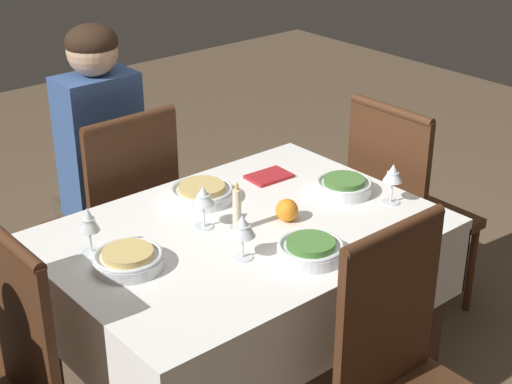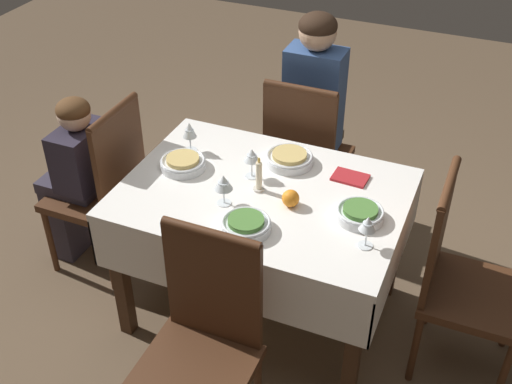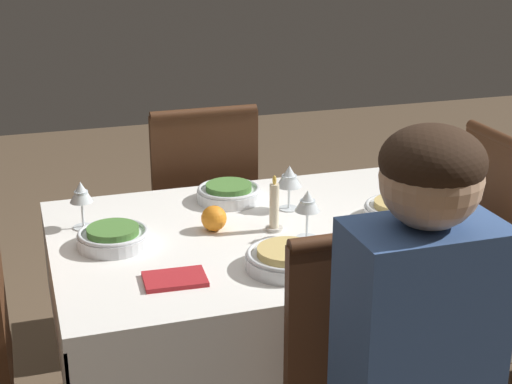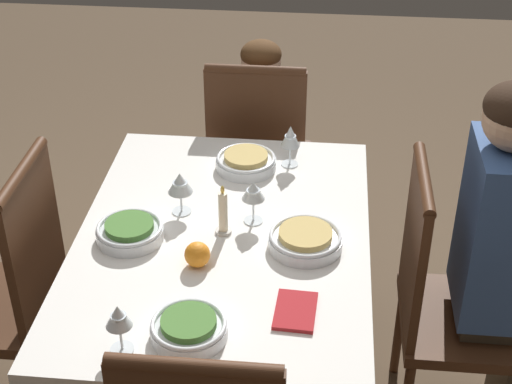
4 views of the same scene
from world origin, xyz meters
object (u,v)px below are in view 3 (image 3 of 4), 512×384
at_px(chair_south, 199,217).
at_px(candle_centerpiece, 274,209).
at_px(bowl_north, 288,258).
at_px(wine_glass_north, 308,203).
at_px(wine_glass_south, 289,178).
at_px(wine_glass_east, 81,194).
at_px(orange_fruit, 214,218).
at_px(bowl_south, 229,193).
at_px(bowl_west, 399,210).
at_px(napkin_red_folded, 175,279).
at_px(wine_glass_west, 438,201).
at_px(dining_table, 267,263).
at_px(bowl_east, 113,237).

height_order(chair_south, candle_centerpiece, chair_south).
distance_m(chair_south, bowl_north, 0.98).
relative_size(wine_glass_north, wine_glass_south, 1.01).
xyz_separation_m(wine_glass_east, orange_fruit, (-0.36, 0.13, -0.07)).
bearing_deg(wine_glass_north, orange_fruit, -30.20).
bearing_deg(wine_glass_east, bowl_south, -169.12).
xyz_separation_m(chair_south, bowl_west, (-0.45, 0.72, 0.24)).
xyz_separation_m(wine_glass_south, napkin_red_folded, (0.44, 0.38, -0.10)).
height_order(chair_south, napkin_red_folded, chair_south).
xyz_separation_m(bowl_west, wine_glass_east, (0.91, -0.21, 0.08)).
relative_size(wine_glass_north, wine_glass_east, 1.01).
distance_m(wine_glass_south, napkin_red_folded, 0.59).
relative_size(bowl_west, wine_glass_west, 1.38).
bearing_deg(wine_glass_south, dining_table, 50.87).
bearing_deg(wine_glass_east, napkin_red_folded, 113.20).
distance_m(chair_south, candle_centerpiece, 0.75).
relative_size(bowl_north, bowl_east, 1.11).
height_order(dining_table, wine_glass_east, wine_glass_east).
bearing_deg(wine_glass_south, wine_glass_east, -3.54).
relative_size(chair_south, wine_glass_north, 6.66).
bearing_deg(wine_glass_east, orange_fruit, 159.70).
height_order(wine_glass_north, napkin_red_folded, wine_glass_north).
height_order(chair_south, bowl_west, chair_south).
xyz_separation_m(wine_glass_north, napkin_red_folded, (0.41, 0.15, -0.10)).
distance_m(bowl_west, wine_glass_south, 0.34).
xyz_separation_m(wine_glass_east, candle_centerpiece, (-0.52, 0.18, -0.04)).
bearing_deg(wine_glass_west, bowl_east, -12.86).
distance_m(wine_glass_north, bowl_west, 0.33).
height_order(bowl_north, orange_fruit, orange_fruit).
distance_m(chair_south, bowl_south, 0.49).
bearing_deg(napkin_red_folded, wine_glass_west, -175.30).
bearing_deg(orange_fruit, chair_south, -99.36).
bearing_deg(bowl_west, dining_table, -3.75).
relative_size(chair_south, wine_glass_west, 6.39).
distance_m(bowl_west, wine_glass_east, 0.94).
height_order(chair_south, bowl_south, chair_south).
xyz_separation_m(bowl_east, wine_glass_east, (0.07, -0.16, 0.08)).
distance_m(dining_table, bowl_north, 0.28).
height_order(wine_glass_south, napkin_red_folded, wine_glass_south).
distance_m(dining_table, bowl_west, 0.43).
relative_size(bowl_west, wine_glass_east, 1.45).
distance_m(bowl_south, wine_glass_east, 0.48).
relative_size(bowl_west, wine_glass_south, 1.46).
xyz_separation_m(bowl_west, bowl_south, (0.44, -0.30, 0.00)).
distance_m(bowl_north, candle_centerpiece, 0.26).
bearing_deg(bowl_north, chair_south, -89.31).
bearing_deg(dining_table, candle_centerpiece, -174.33).
relative_size(orange_fruit, napkin_red_folded, 0.46).
bearing_deg(bowl_north, wine_glass_west, -170.95).
height_order(chair_south, bowl_east, chair_south).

